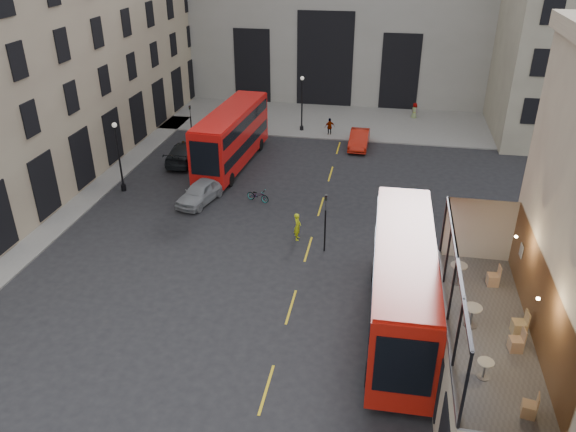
% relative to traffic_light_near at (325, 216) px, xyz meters
% --- Properties ---
extents(ground, '(140.00, 140.00, 0.00)m').
position_rel_traffic_light_near_xyz_m(ground, '(1.00, -12.00, -2.42)').
color(ground, black).
rests_on(ground, ground).
extents(host_frontage, '(3.00, 11.00, 4.50)m').
position_rel_traffic_light_near_xyz_m(host_frontage, '(7.50, -12.00, -0.17)').
color(host_frontage, '#BBAD8C').
rests_on(host_frontage, ground).
extents(cafe_floor, '(3.00, 10.00, 0.10)m').
position_rel_traffic_light_near_xyz_m(cafe_floor, '(7.50, -12.00, 2.12)').
color(cafe_floor, slate).
rests_on(cafe_floor, host_frontage).
extents(gateway, '(35.00, 10.60, 18.00)m').
position_rel_traffic_light_near_xyz_m(gateway, '(-4.00, 35.99, 6.96)').
color(gateway, '#9B9890').
rests_on(gateway, ground).
extents(pavement_far, '(40.00, 12.00, 0.12)m').
position_rel_traffic_light_near_xyz_m(pavement_far, '(-5.00, 26.00, -2.36)').
color(pavement_far, slate).
rests_on(pavement_far, ground).
extents(pavement_left, '(8.00, 48.00, 0.12)m').
position_rel_traffic_light_near_xyz_m(pavement_left, '(-21.00, -0.00, -2.36)').
color(pavement_left, slate).
rests_on(pavement_left, ground).
extents(traffic_light_near, '(0.16, 0.20, 3.80)m').
position_rel_traffic_light_near_xyz_m(traffic_light_near, '(0.00, 0.00, 0.00)').
color(traffic_light_near, black).
rests_on(traffic_light_near, ground).
extents(traffic_light_far, '(0.16, 0.20, 3.80)m').
position_rel_traffic_light_near_xyz_m(traffic_light_far, '(-14.00, 16.00, 0.00)').
color(traffic_light_far, black).
rests_on(traffic_light_far, ground).
extents(street_lamp_a, '(0.36, 0.36, 5.33)m').
position_rel_traffic_light_near_xyz_m(street_lamp_a, '(-16.00, 6.00, -0.03)').
color(street_lamp_a, black).
rests_on(street_lamp_a, ground).
extents(street_lamp_b, '(0.36, 0.36, 5.33)m').
position_rel_traffic_light_near_xyz_m(street_lamp_b, '(-5.00, 22.00, -0.03)').
color(street_lamp_b, black).
rests_on(street_lamp_b, ground).
extents(bus_near, '(2.99, 12.27, 4.88)m').
position_rel_traffic_light_near_xyz_m(bus_near, '(4.50, -6.61, 0.32)').
color(bus_near, '#AD150C').
rests_on(bus_near, ground).
extents(bus_far, '(3.43, 11.97, 4.72)m').
position_rel_traffic_light_near_xyz_m(bus_far, '(-9.26, 12.50, 0.23)').
color(bus_far, red).
rests_on(bus_far, ground).
extents(car_a, '(2.88, 4.87, 1.55)m').
position_rel_traffic_light_near_xyz_m(car_a, '(-9.64, 5.20, -1.65)').
color(car_a, '#909497').
rests_on(car_a, ground).
extents(car_b, '(1.70, 4.71, 1.55)m').
position_rel_traffic_light_near_xyz_m(car_b, '(0.78, 18.53, -1.65)').
color(car_b, '#A8170A').
rests_on(car_b, ground).
extents(car_c, '(2.60, 5.78, 1.65)m').
position_rel_traffic_light_near_xyz_m(car_c, '(-13.38, 12.43, -1.60)').
color(car_c, black).
rests_on(car_c, ground).
extents(bicycle, '(1.89, 1.12, 0.94)m').
position_rel_traffic_light_near_xyz_m(bicycle, '(-5.61, 6.06, -1.96)').
color(bicycle, gray).
rests_on(bicycle, ground).
extents(cyclist, '(0.47, 0.68, 1.81)m').
position_rel_traffic_light_near_xyz_m(cyclist, '(-1.87, 1.13, -1.52)').
color(cyclist, '#C6D616').
rests_on(cyclist, ground).
extents(pedestrian_a, '(1.06, 0.91, 1.89)m').
position_rel_traffic_light_near_xyz_m(pedestrian_a, '(-11.91, 18.73, -1.48)').
color(pedestrian_a, gray).
rests_on(pedestrian_a, ground).
extents(pedestrian_b, '(1.19, 1.08, 1.60)m').
position_rel_traffic_light_near_xyz_m(pedestrian_b, '(-10.31, 24.42, -1.62)').
color(pedestrian_b, gray).
rests_on(pedestrian_b, ground).
extents(pedestrian_c, '(1.08, 0.77, 1.69)m').
position_rel_traffic_light_near_xyz_m(pedestrian_c, '(-2.19, 21.22, -1.58)').
color(pedestrian_c, gray).
rests_on(pedestrian_c, ground).
extents(pedestrian_d, '(0.93, 0.97, 1.67)m').
position_rel_traffic_light_near_xyz_m(pedestrian_d, '(5.79, 27.96, -1.59)').
color(pedestrian_d, gray).
rests_on(pedestrian_d, ground).
extents(pedestrian_e, '(0.42, 0.60, 1.54)m').
position_rel_traffic_light_near_xyz_m(pedestrian_e, '(-13.82, 13.17, -1.66)').
color(pedestrian_e, gray).
rests_on(pedestrian_e, ground).
extents(cafe_table_near, '(0.54, 0.54, 0.68)m').
position_rel_traffic_light_near_xyz_m(cafe_table_near, '(6.99, -14.69, 2.62)').
color(cafe_table_near, silver).
rests_on(cafe_table_near, cafe_floor).
extents(cafe_table_mid, '(0.68, 0.68, 0.85)m').
position_rel_traffic_light_near_xyz_m(cafe_table_mid, '(6.84, -11.97, 2.73)').
color(cafe_table_mid, white).
rests_on(cafe_table_mid, cafe_floor).
extents(cafe_table_far, '(0.68, 0.68, 0.86)m').
position_rel_traffic_light_near_xyz_m(cafe_table_far, '(6.58, -9.14, 2.74)').
color(cafe_table_far, beige).
rests_on(cafe_table_far, cafe_floor).
extents(cafe_chair_a, '(0.49, 0.49, 0.85)m').
position_rel_traffic_light_near_xyz_m(cafe_chair_a, '(8.14, -16.11, 2.43)').
color(cafe_chair_a, tan).
rests_on(cafe_chair_a, cafe_floor).
extents(cafe_chair_b, '(0.50, 0.50, 0.91)m').
position_rel_traffic_light_near_xyz_m(cafe_chair_b, '(8.26, -13.09, 2.45)').
color(cafe_chair_b, tan).
rests_on(cafe_chair_b, cafe_floor).
extents(cafe_chair_c, '(0.52, 0.52, 0.98)m').
position_rel_traffic_light_near_xyz_m(cafe_chair_c, '(8.52, -12.13, 2.47)').
color(cafe_chair_c, '#D5B47B').
rests_on(cafe_chair_c, cafe_floor).
extents(cafe_chair_d, '(0.48, 0.48, 0.92)m').
position_rel_traffic_light_near_xyz_m(cafe_chair_d, '(8.02, -9.05, 2.45)').
color(cafe_chair_d, tan).
rests_on(cafe_chair_d, cafe_floor).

